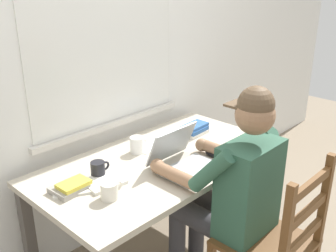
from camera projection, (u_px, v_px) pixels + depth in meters
back_wall at (104, 47)px, 2.41m from camera, size 6.00×0.08×2.60m
desk at (160, 172)px, 2.36m from camera, size 1.50×0.79×0.70m
seated_person at (231, 186)px, 2.06m from camera, size 0.50×0.60×1.25m
wooden_chair at (275, 245)px, 1.97m from camera, size 0.42×0.42×0.95m
laptop at (184, 159)px, 2.21m from camera, size 0.33×0.32×0.22m
computer_mouse at (212, 153)px, 2.36m from camera, size 0.06×0.10×0.03m
coffee_mug_white at (110, 191)px, 1.92m from camera, size 0.12×0.09×0.09m
coffee_mug_dark at (98, 169)px, 2.12m from camera, size 0.11×0.08×0.09m
coffee_mug_spare at (137, 145)px, 2.39m from camera, size 0.12×0.08×0.10m
book_stack_main at (195, 129)px, 2.67m from camera, size 0.20×0.12×0.07m
book_stack_side at (70, 187)px, 1.98m from camera, size 0.19×0.16×0.05m
paper_pile_near_laptop at (73, 188)px, 2.01m from camera, size 0.25×0.22×0.01m
paper_pile_back_corner at (104, 182)px, 2.06m from camera, size 0.21×0.19×0.02m
paper_pile_side at (151, 146)px, 2.49m from camera, size 0.21×0.17×0.00m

